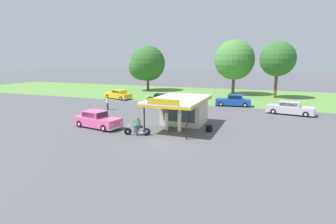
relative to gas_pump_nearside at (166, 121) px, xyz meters
name	(u,v)px	position (x,y,z in m)	size (l,w,h in m)	color
ground_plane	(164,142)	(1.05, -3.13, -0.88)	(300.00, 300.00, 0.00)	#4C4C51
grass_verge_strip	(226,96)	(1.05, 26.87, -0.88)	(120.00, 24.00, 0.01)	#56843D
service_station_kiosk	(183,108)	(0.63, 2.89, 0.78)	(4.69, 7.72, 3.27)	beige
gas_pump_nearside	(166,121)	(0.00, 0.00, 0.00)	(0.44, 0.44, 1.93)	slate
gas_pump_offside	(179,122)	(1.25, 0.00, 0.05)	(0.44, 0.44, 2.03)	slate
motorcycle_with_rider	(138,128)	(-1.74, -2.28, -0.23)	(2.20, 0.89, 1.58)	black
featured_classic_sedan	(97,120)	(-6.59, -1.28, -0.16)	(5.07, 2.61, 1.59)	#E55993
parked_car_back_row_centre_left	(118,95)	(-15.12, 16.03, -0.18)	(5.47, 3.12, 1.53)	gold
parked_car_second_row_spare	(163,99)	(-6.10, 14.06, -0.21)	(5.26, 2.88, 1.47)	black
parked_car_back_row_right	(290,108)	(10.93, 12.32, -0.17)	(5.50, 2.70, 1.52)	#B7B7BC
parked_car_back_row_centre_right	(233,101)	(3.85, 15.90, -0.15)	(5.13, 2.37, 1.62)	#19479E
bystander_strolling_foreground	(107,103)	(-11.02, 6.93, 0.06)	(0.38, 0.38, 1.75)	#2D3351
tree_oak_far_left	(146,64)	(-16.31, 29.24, 4.66)	(7.45, 7.43, 9.49)	brown
tree_oak_distant_spare	(278,59)	(9.40, 26.92, 5.71)	(5.85, 5.85, 9.54)	brown
tree_oak_far_right	(235,60)	(2.05, 29.21, 5.47)	(7.37, 7.37, 10.15)	brown
spare_tire_stack	(209,128)	(3.67, 1.19, -0.61)	(0.60, 0.60, 0.54)	black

